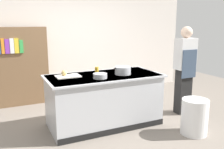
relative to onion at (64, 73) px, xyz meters
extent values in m
plane|color=slate|center=(0.65, -0.15, -0.97)|extent=(10.00, 10.00, 0.00)
cube|color=silver|center=(0.65, 1.95, 0.53)|extent=(6.40, 0.12, 3.00)
cube|color=#B7BABF|center=(0.65, -0.15, -0.52)|extent=(1.90, 0.90, 0.90)
cube|color=#B7BABF|center=(0.65, -0.15, -0.08)|extent=(1.98, 0.98, 0.03)
cube|color=black|center=(0.65, -0.61, -0.92)|extent=(1.90, 0.01, 0.10)
cube|color=silver|center=(0.06, -0.02, -0.06)|extent=(0.40, 0.28, 0.02)
sphere|color=tan|center=(0.00, 0.00, 0.00)|extent=(0.09, 0.09, 0.09)
cylinder|color=#B7BABF|center=(0.98, -0.23, 0.00)|extent=(0.28, 0.28, 0.14)
cube|color=black|center=(0.83, -0.23, 0.05)|extent=(0.04, 0.02, 0.01)
cube|color=black|center=(1.14, -0.23, 0.05)|extent=(0.04, 0.02, 0.01)
cylinder|color=#B7BABF|center=(0.50, -0.35, -0.03)|extent=(0.23, 0.23, 0.08)
cylinder|color=yellow|center=(0.64, 0.13, -0.02)|extent=(0.07, 0.07, 0.10)
cylinder|color=white|center=(1.83, -1.14, -0.67)|extent=(0.43, 0.43, 0.59)
cube|color=black|center=(2.30, -0.30, -0.52)|extent=(0.28, 0.20, 0.90)
cube|color=silver|center=(2.30, -0.30, 0.23)|extent=(0.38, 0.24, 0.60)
sphere|color=beige|center=(2.30, -0.30, 0.64)|extent=(0.22, 0.22, 0.22)
cube|color=#38475B|center=(2.30, -0.43, 0.05)|extent=(0.34, 0.02, 0.54)
cube|color=brown|center=(-0.52, 1.65, -0.12)|extent=(1.10, 0.28, 1.70)
cube|color=orange|center=(-0.87, 1.49, 0.35)|extent=(0.06, 0.03, 0.31)
cube|color=purple|center=(-0.79, 1.49, 0.34)|extent=(0.08, 0.03, 0.30)
cube|color=white|center=(-0.69, 1.49, 0.35)|extent=(0.08, 0.03, 0.31)
cube|color=yellow|center=(-0.60, 1.49, 0.35)|extent=(0.09, 0.03, 0.31)
cube|color=green|center=(-0.51, 1.49, 0.33)|extent=(0.07, 0.03, 0.27)
camera|label=1|loc=(-0.98, -3.94, 0.82)|focal=39.16mm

